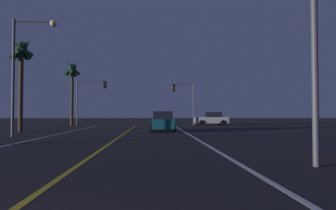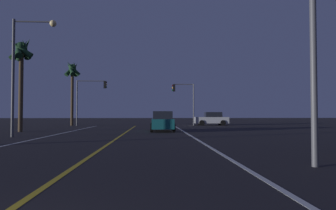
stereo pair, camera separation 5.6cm
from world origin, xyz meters
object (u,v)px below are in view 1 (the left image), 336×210
street_lamp_right_near (297,6)px  palm_tree_left_mid (21,56)px  palm_tree_left_far (72,74)px  car_ahead_far (162,122)px  traffic_light_near_right (183,95)px  street_lamp_left_mid (24,61)px  car_crossing_side (211,119)px  traffic_light_near_left (91,92)px

street_lamp_right_near → palm_tree_left_mid: 22.70m
palm_tree_left_mid → palm_tree_left_far: 12.77m
car_ahead_far → traffic_light_near_right: size_ratio=0.82×
car_ahead_far → palm_tree_left_mid: 12.97m
street_lamp_left_mid → car_ahead_far: bearing=33.1°
car_crossing_side → street_lamp_right_near: (-3.42, -29.81, 3.75)m
traffic_light_near_right → street_lamp_left_mid: street_lamp_left_mid is taller
car_ahead_far → palm_tree_left_far: size_ratio=0.52×
traffic_light_near_left → palm_tree_left_far: 3.60m
street_lamp_left_mid → traffic_light_near_right: bearing=55.6°
car_ahead_far → street_lamp_left_mid: street_lamp_left_mid is taller
car_ahead_far → car_crossing_side: size_ratio=1.00×
car_ahead_far → traffic_light_near_left: traffic_light_near_left is taller
palm_tree_left_mid → traffic_light_near_left: bearing=74.3°
traffic_light_near_left → palm_tree_left_far: (-2.57, 0.89, 2.36)m
traffic_light_near_right → palm_tree_left_mid: (-14.71, -11.85, 2.40)m
street_lamp_left_mid → palm_tree_left_mid: (-2.70, 5.71, 1.38)m
traffic_light_near_right → street_lamp_left_mid: (-12.01, -17.57, 1.02)m
car_crossing_side → street_lamp_right_near: bearing=83.5°
palm_tree_left_far → palm_tree_left_mid: bearing=-93.4°
traffic_light_near_right → traffic_light_near_left: traffic_light_near_left is taller
street_lamp_left_mid → palm_tree_left_far: (-1.94, 18.46, 1.63)m
traffic_light_near_left → street_lamp_right_near: size_ratio=0.79×
palm_tree_left_far → traffic_light_near_right: bearing=-3.7°
traffic_light_near_right → street_lamp_right_near: bearing=90.7°
traffic_light_near_left → street_lamp_right_near: (11.75, -28.74, 0.39)m
palm_tree_left_far → street_lamp_left_mid: bearing=-84.0°
car_ahead_far → traffic_light_near_right: 12.41m
street_lamp_left_mid → street_lamp_right_near: bearing=-42.1°
street_lamp_right_near → palm_tree_left_far: bearing=-64.2°
traffic_light_near_right → street_lamp_right_near: (0.37, -28.74, 0.69)m
traffic_light_near_left → street_lamp_right_near: street_lamp_right_near is taller
street_lamp_right_near → palm_tree_left_mid: (-15.08, 16.88, 1.71)m
street_lamp_right_near → palm_tree_left_far: size_ratio=0.86×
street_lamp_left_mid → palm_tree_left_mid: 6.47m
street_lamp_right_near → street_lamp_left_mid: bearing=-42.1°
palm_tree_left_mid → palm_tree_left_far: palm_tree_left_far is taller
car_ahead_far → car_crossing_side: 14.41m
car_ahead_far → traffic_light_near_left: size_ratio=0.77×
traffic_light_near_right → traffic_light_near_left: 11.39m
traffic_light_near_left → street_lamp_left_mid: (-0.63, -17.57, 0.73)m
traffic_light_near_right → palm_tree_left_mid: bearing=38.9°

